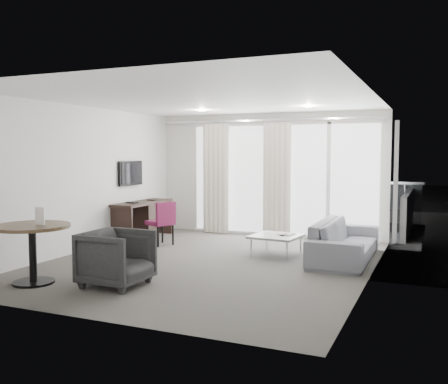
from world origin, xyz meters
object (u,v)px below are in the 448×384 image
at_px(desk, 143,220).
at_px(coffee_table, 276,245).
at_px(sofa, 345,240).
at_px(desk_chair, 160,223).
at_px(tub_armchair, 117,258).
at_px(round_table, 33,254).
at_px(rattan_chair_b, 373,215).
at_px(rattan_chair_a, 327,214).

relative_size(desk, coffee_table, 2.07).
height_order(coffee_table, sofa, sofa).
height_order(desk, desk_chair, desk_chair).
height_order(desk, sofa, desk).
height_order(desk_chair, tub_armchair, desk_chair).
distance_m(desk_chair, tub_armchair, 2.98).
bearing_deg(round_table, rattan_chair_b, 60.50).
distance_m(desk_chair, sofa, 3.49).
bearing_deg(sofa, desk_chair, 90.86).
bearing_deg(rattan_chair_b, sofa, -107.47).
relative_size(round_table, tub_armchair, 1.22).
bearing_deg(desk_chair, coffee_table, 22.51).
bearing_deg(tub_armchair, sofa, -41.09).
xyz_separation_m(coffee_table, sofa, (1.14, 0.13, 0.14)).
xyz_separation_m(desk, round_table, (0.57, -3.64, 0.02)).
relative_size(round_table, sofa, 0.46).
distance_m(tub_armchair, rattan_chair_b, 6.68).
bearing_deg(sofa, rattan_chair_a, 16.54).
relative_size(desk, tub_armchair, 1.99).
xyz_separation_m(tub_armchair, coffee_table, (1.36, 2.74, -0.20)).
bearing_deg(sofa, round_table, 131.65).
distance_m(coffee_table, rattan_chair_b, 3.65).
height_order(sofa, rattan_chair_a, rattan_chair_a).
xyz_separation_m(rattan_chair_a, rattan_chair_b, (0.99, 0.21, 0.01)).
bearing_deg(desk, sofa, -5.87).
distance_m(desk_chair, coffee_table, 2.36).
bearing_deg(rattan_chair_b, desk, -162.17).
relative_size(desk, rattan_chair_a, 2.23).
xyz_separation_m(sofa, rattan_chair_a, (-0.92, 3.09, 0.04)).
bearing_deg(tub_armchair, desk_chair, 19.43).
bearing_deg(round_table, sofa, 41.65).
height_order(coffee_table, rattan_chair_b, rattan_chair_b).
relative_size(desk, desk_chair, 1.94).
bearing_deg(sofa, rattan_chair_b, -1.30).
bearing_deg(round_table, tub_armchair, 17.26).
xyz_separation_m(sofa, rattan_chair_b, (0.07, 3.30, 0.05)).
distance_m(rattan_chair_a, rattan_chair_b, 1.02).
distance_m(sofa, rattan_chair_a, 3.23).
bearing_deg(rattan_chair_b, coffee_table, -125.68).
distance_m(tub_armchair, rattan_chair_a, 6.17).
bearing_deg(coffee_table, desk, 169.58).
bearing_deg(rattan_chair_a, sofa, -57.01).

